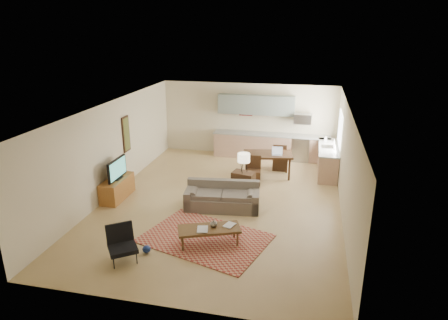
% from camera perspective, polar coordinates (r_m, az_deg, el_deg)
% --- Properties ---
extents(room, '(9.00, 9.00, 9.00)m').
position_cam_1_polar(room, '(10.81, -0.35, 0.50)').
color(room, tan).
rests_on(room, ground).
extents(kitchen_counter_back, '(4.26, 0.64, 0.92)m').
position_cam_1_polar(kitchen_counter_back, '(14.88, 6.67, 1.99)').
color(kitchen_counter_back, tan).
rests_on(kitchen_counter_back, ground).
extents(kitchen_counter_right, '(0.64, 2.26, 0.92)m').
position_cam_1_polar(kitchen_counter_right, '(13.70, 14.58, -0.01)').
color(kitchen_counter_right, tan).
rests_on(kitchen_counter_right, ground).
extents(kitchen_range, '(0.62, 0.62, 0.90)m').
position_cam_1_polar(kitchen_range, '(14.82, 10.90, 1.66)').
color(kitchen_range, '#A5A8AD').
rests_on(kitchen_range, ground).
extents(kitchen_microwave, '(0.62, 0.40, 0.35)m').
position_cam_1_polar(kitchen_microwave, '(14.55, 11.17, 5.82)').
color(kitchen_microwave, '#A5A8AD').
rests_on(kitchen_microwave, room).
extents(upper_cabinets, '(2.80, 0.34, 0.70)m').
position_cam_1_polar(upper_cabinets, '(14.73, 4.61, 7.86)').
color(upper_cabinets, gray).
rests_on(upper_cabinets, room).
extents(window_right, '(0.02, 1.40, 1.05)m').
position_cam_1_polar(window_right, '(13.41, 16.24, 4.30)').
color(window_right, white).
rests_on(window_right, room).
extents(wall_art_left, '(0.06, 0.42, 1.10)m').
position_cam_1_polar(wall_art_left, '(12.62, -13.78, 3.62)').
color(wall_art_left, olive).
rests_on(wall_art_left, room).
extents(triptych, '(1.70, 0.04, 0.50)m').
position_cam_1_polar(triptych, '(14.96, 3.14, 7.29)').
color(triptych, beige).
rests_on(triptych, room).
extents(rug, '(3.23, 2.67, 0.02)m').
position_cam_1_polar(rug, '(9.51, -2.71, -11.11)').
color(rug, maroon).
rests_on(rug, floor).
extents(sofa, '(2.16, 1.14, 0.72)m').
position_cam_1_polar(sofa, '(10.78, -0.25, -5.20)').
color(sofa, '#655C50').
rests_on(sofa, floor).
extents(coffee_table, '(1.51, 1.04, 0.42)m').
position_cam_1_polar(coffee_table, '(9.19, -2.12, -10.81)').
color(coffee_table, '#4B3116').
rests_on(coffee_table, floor).
extents(book_a, '(0.38, 0.43, 0.03)m').
position_cam_1_polar(book_a, '(9.01, -3.87, -9.88)').
color(book_a, maroon).
rests_on(book_a, coffee_table).
extents(book_b, '(0.39, 0.42, 0.02)m').
position_cam_1_polar(book_b, '(9.23, 0.21, -9.12)').
color(book_b, navy).
rests_on(book_b, coffee_table).
extents(vase, '(0.24, 0.24, 0.17)m').
position_cam_1_polar(vase, '(9.11, -1.48, -8.99)').
color(vase, black).
rests_on(vase, coffee_table).
extents(armchair, '(0.92, 0.92, 0.75)m').
position_cam_1_polar(armchair, '(8.80, -14.32, -11.66)').
color(armchair, black).
rests_on(armchair, floor).
extents(tv_credenza, '(0.50, 1.29, 0.60)m').
position_cam_1_polar(tv_credenza, '(11.84, -15.01, -3.93)').
color(tv_credenza, brown).
rests_on(tv_credenza, floor).
extents(tv, '(0.10, 0.99, 0.60)m').
position_cam_1_polar(tv, '(11.61, -15.04, -1.24)').
color(tv, black).
rests_on(tv, tv_credenza).
extents(console_table, '(0.70, 0.54, 0.73)m').
position_cam_1_polar(console_table, '(11.59, 2.78, -3.42)').
color(console_table, '#311E11').
rests_on(console_table, floor).
extents(table_lamp, '(0.44, 0.44, 0.58)m').
position_cam_1_polar(table_lamp, '(11.36, 2.83, -0.37)').
color(table_lamp, beige).
rests_on(table_lamp, console_table).
extents(dining_table, '(1.69, 1.16, 0.79)m').
position_cam_1_polar(dining_table, '(13.08, 6.21, -0.70)').
color(dining_table, '#311E11').
rests_on(dining_table, floor).
extents(dining_chair_near, '(0.47, 0.49, 0.89)m').
position_cam_1_polar(dining_chair_near, '(12.41, 4.28, -1.51)').
color(dining_chair_near, '#311E11').
rests_on(dining_chair_near, floor).
extents(dining_chair_far, '(0.47, 0.49, 0.94)m').
position_cam_1_polar(dining_chair_far, '(13.74, 7.97, 0.52)').
color(dining_chair_far, '#311E11').
rests_on(dining_chair_far, floor).
extents(laptop, '(0.35, 0.28, 0.25)m').
position_cam_1_polar(laptop, '(12.79, 7.62, 1.23)').
color(laptop, '#A5A8AD').
rests_on(laptop, dining_table).
extents(soap_bottle, '(0.09, 0.10, 0.19)m').
position_cam_1_polar(soap_bottle, '(14.18, 14.31, 3.00)').
color(soap_bottle, beige).
rests_on(soap_bottle, kitchen_counter_right).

